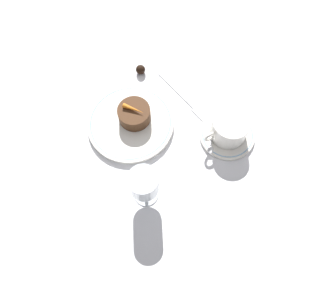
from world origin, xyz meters
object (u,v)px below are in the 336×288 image
(coffee_cup, at_px, (230,127))
(fork, at_px, (188,101))
(dinner_plate, at_px, (130,124))
(dessert_cake, at_px, (134,114))
(wine_glass, at_px, (144,184))

(coffee_cup, bearing_deg, fork, -73.16)
(dinner_plate, xyz_separation_m, coffee_cup, (-0.21, 0.14, 0.04))
(coffee_cup, height_order, dessert_cake, coffee_cup)
(fork, xyz_separation_m, dessert_cake, (0.15, -0.01, 0.03))
(wine_glass, distance_m, fork, 0.29)
(dinner_plate, xyz_separation_m, fork, (-0.17, 0.01, -0.01))
(fork, height_order, dessert_cake, dessert_cake)
(dinner_plate, relative_size, fork, 1.14)
(dinner_plate, distance_m, coffee_cup, 0.25)
(wine_glass, bearing_deg, fork, -140.00)
(dinner_plate, bearing_deg, wine_glass, 76.85)
(coffee_cup, height_order, fork, coffee_cup)
(fork, bearing_deg, dinner_plate, -2.92)
(coffee_cup, relative_size, dessert_cake, 1.43)
(dinner_plate, distance_m, wine_glass, 0.21)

